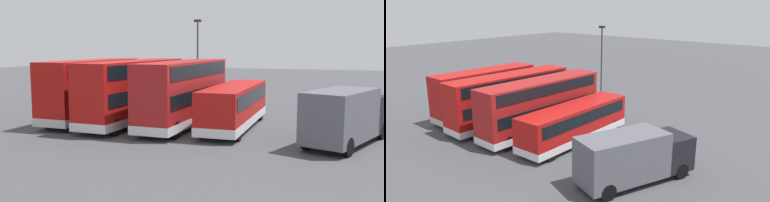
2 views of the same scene
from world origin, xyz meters
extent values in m
plane|color=#47474C|center=(0.00, 0.00, 0.00)|extent=(140.00, 140.00, 0.00)
cube|color=#B71411|center=(-5.40, 8.88, 1.65)|extent=(2.58, 10.53, 2.60)
cube|color=silver|center=(-5.40, 8.88, 0.62)|extent=(2.62, 10.57, 0.55)
cube|color=black|center=(-5.40, 8.88, 2.25)|extent=(2.63, 9.73, 0.90)
cube|color=black|center=(-5.42, 3.59, 2.25)|extent=(2.25, 0.07, 1.10)
cylinder|color=black|center=(-4.29, 5.02, 0.55)|extent=(0.30, 1.10, 1.10)
cylinder|color=black|center=(-6.54, 5.02, 0.55)|extent=(0.30, 1.10, 1.10)
cylinder|color=black|center=(-4.27, 12.74, 0.55)|extent=(0.30, 1.10, 1.10)
cylinder|color=black|center=(-6.52, 12.75, 0.55)|extent=(0.30, 1.10, 1.10)
cube|color=#A51919|center=(-1.84, 9.00, 2.45)|extent=(3.03, 11.67, 4.20)
cube|color=silver|center=(-1.84, 9.00, 0.62)|extent=(3.07, 11.71, 0.55)
cube|color=black|center=(-1.84, 9.00, 2.25)|extent=(3.06, 10.87, 0.90)
cube|color=black|center=(-1.84, 9.00, 3.95)|extent=(3.06, 10.87, 0.90)
cube|color=black|center=(-2.08, 3.19, 2.25)|extent=(2.25, 0.15, 1.10)
cylinder|color=black|center=(-0.90, 4.57, 0.55)|extent=(0.35, 1.11, 1.10)
cylinder|color=black|center=(-3.14, 4.66, 0.55)|extent=(0.35, 1.11, 1.10)
cylinder|color=black|center=(-0.53, 13.33, 0.55)|extent=(0.35, 1.11, 1.10)
cylinder|color=black|center=(-2.78, 13.43, 0.55)|extent=(0.35, 1.11, 1.10)
cube|color=#B71411|center=(2.01, 9.04, 2.45)|extent=(3.18, 12.05, 4.20)
cube|color=silver|center=(2.01, 9.04, 0.62)|extent=(3.23, 12.09, 0.55)
cube|color=black|center=(2.01, 9.04, 2.25)|extent=(3.20, 11.26, 0.90)
cube|color=black|center=(2.01, 9.04, 3.95)|extent=(3.20, 11.26, 0.90)
cube|color=black|center=(1.69, 3.05, 2.25)|extent=(2.25, 0.18, 1.10)
cylinder|color=black|center=(2.89, 4.42, 0.55)|extent=(0.36, 1.11, 1.10)
cylinder|color=black|center=(0.64, 4.54, 0.55)|extent=(0.36, 1.11, 1.10)
cylinder|color=black|center=(3.38, 13.54, 0.55)|extent=(0.36, 1.11, 1.10)
cylinder|color=black|center=(1.13, 13.66, 0.55)|extent=(0.36, 1.11, 1.10)
cube|color=#B71411|center=(5.48, 9.17, 2.45)|extent=(2.82, 10.29, 4.20)
cube|color=silver|center=(5.48, 9.17, 0.62)|extent=(2.86, 10.33, 0.55)
cube|color=black|center=(5.48, 9.17, 2.25)|extent=(2.86, 9.49, 0.90)
cube|color=black|center=(5.48, 9.17, 3.95)|extent=(2.86, 9.49, 0.90)
cube|color=black|center=(5.34, 4.02, 2.25)|extent=(2.25, 0.12, 1.10)
cylinder|color=black|center=(6.50, 5.42, 0.55)|extent=(0.33, 1.11, 1.10)
cylinder|color=black|center=(4.25, 5.48, 0.55)|extent=(0.33, 1.11, 1.10)
cylinder|color=black|center=(6.70, 12.85, 0.55)|extent=(0.33, 1.11, 1.10)
cylinder|color=black|center=(4.45, 12.91, 0.55)|extent=(0.33, 1.11, 1.10)
cube|color=#595960|center=(-12.24, 12.60, 1.80)|extent=(4.34, 6.03, 2.80)
cube|color=black|center=(-13.62, 9.11, 1.50)|extent=(3.06, 2.78, 2.20)
cylinder|color=black|center=(-12.56, 8.70, 0.50)|extent=(0.63, 1.03, 1.00)
cylinder|color=black|center=(-14.67, 9.53, 0.50)|extent=(0.63, 1.03, 1.00)
cylinder|color=black|center=(-10.55, 13.81, 0.50)|extent=(0.63, 1.03, 1.00)
cylinder|color=black|center=(-12.65, 14.64, 0.50)|extent=(0.63, 1.03, 1.00)
cube|color=black|center=(12.76, 0.16, 0.53)|extent=(4.57, 2.59, 0.70)
cube|color=black|center=(12.95, 0.19, 1.15)|extent=(2.85, 2.10, 0.55)
cylinder|color=black|center=(11.38, -0.92, 0.32)|extent=(0.67, 0.34, 0.64)
cylinder|color=black|center=(11.08, 0.65, 0.32)|extent=(0.67, 0.34, 0.64)
cylinder|color=black|center=(14.44, -0.33, 0.32)|extent=(0.67, 0.34, 0.64)
cylinder|color=black|center=(14.13, 1.24, 0.32)|extent=(0.67, 0.34, 0.64)
cube|color=silver|center=(8.22, -4.60, 0.53)|extent=(4.63, 1.98, 0.70)
cube|color=black|center=(8.02, -4.61, 1.15)|extent=(2.80, 1.75, 0.55)
cylinder|color=black|center=(9.87, -3.73, 0.32)|extent=(0.65, 0.25, 0.64)
cylinder|color=black|center=(9.93, -5.33, 0.32)|extent=(0.65, 0.25, 0.64)
cylinder|color=black|center=(6.51, -3.87, 0.32)|extent=(0.65, 0.25, 0.64)
cylinder|color=black|center=(6.58, -5.47, 0.32)|extent=(0.65, 0.25, 0.64)
cylinder|color=#38383D|center=(1.28, -3.88, 3.95)|extent=(0.16, 0.16, 7.90)
cube|color=#262628|center=(1.28, -3.88, 8.05)|extent=(0.70, 0.30, 0.24)
camera|label=1|loc=(-11.99, 37.85, 5.63)|focal=41.06mm
camera|label=2|loc=(-23.06, 29.94, 10.77)|focal=34.42mm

